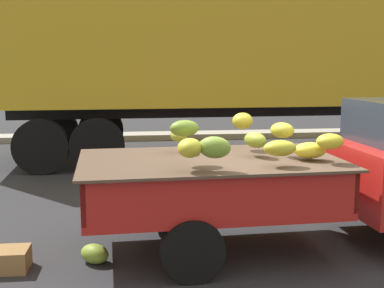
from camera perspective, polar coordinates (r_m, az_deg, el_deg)
name	(u,v)px	position (r m, az deg, el deg)	size (l,w,h in m)	color
ground	(276,240)	(6.44, 9.31, -10.55)	(220.00, 220.00, 0.00)	#28282B
curb_strip	(191,135)	(14.69, -0.16, 0.97)	(80.00, 0.80, 0.16)	gray
pickup_truck	(378,170)	(6.49, 20.02, -2.75)	(5.20, 1.96, 1.70)	#B21E19
semi_trailer	(257,45)	(11.72, 7.26, 10.91)	(12.05, 2.82, 3.95)	gold
fallen_banana_bunch_near_tailgate	(95,254)	(5.76, -10.81, -11.93)	(0.35, 0.24, 0.21)	olive
produce_crate	(3,260)	(5.82, -20.31, -12.02)	(0.52, 0.36, 0.23)	olive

